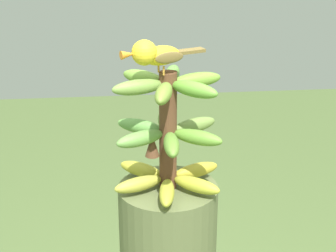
% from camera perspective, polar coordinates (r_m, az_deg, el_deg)
% --- Properties ---
extents(banana_bunch, '(0.30, 0.29, 0.31)m').
position_cam_1_polar(banana_bunch, '(1.42, -0.03, -0.61)').
color(banana_bunch, brown).
rests_on(banana_bunch, banana_tree).
extents(perched_bird, '(0.10, 0.21, 0.09)m').
position_cam_1_polar(perched_bird, '(1.33, -1.45, 7.25)').
color(perched_bird, '#C68933').
rests_on(perched_bird, banana_bunch).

